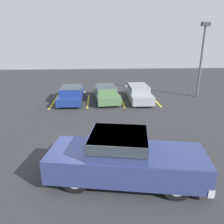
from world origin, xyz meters
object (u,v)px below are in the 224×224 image
object	(u,v)px
parked_sedan_b	(106,93)
light_post	(202,53)
wheel_stop_curb	(77,92)
parked_sedan_c	(138,92)
pickup_truck	(126,158)
parked_sedan_a	(71,94)

from	to	relation	value
parked_sedan_b	light_post	xyz separation A→B (m)	(8.19, 0.62, 3.20)
wheel_stop_curb	parked_sedan_c	bearing A→B (deg)	-27.18
pickup_truck	parked_sedan_c	size ratio (longest dim) A/B	1.24
parked_sedan_c	parked_sedan_a	bearing A→B (deg)	-90.70
parked_sedan_c	wheel_stop_curb	bearing A→B (deg)	-117.38
parked_sedan_a	wheel_stop_curb	bearing A→B (deg)	176.25
parked_sedan_a	wheel_stop_curb	xyz separation A→B (m)	(0.16, 2.75, -0.57)
wheel_stop_curb	pickup_truck	bearing A→B (deg)	-77.42
pickup_truck	wheel_stop_curb	bearing A→B (deg)	112.47
parked_sedan_b	parked_sedan_c	size ratio (longest dim) A/B	0.99
parked_sedan_c	wheel_stop_curb	distance (m)	6.16
parked_sedan_c	parked_sedan_b	bearing A→B (deg)	-92.36
pickup_truck	parked_sedan_a	bearing A→B (deg)	116.29
parked_sedan_b	parked_sedan_c	xyz separation A→B (m)	(2.73, -0.10, 0.02)
pickup_truck	parked_sedan_a	distance (m)	11.40
pickup_truck	light_post	size ratio (longest dim) A/B	0.95
parked_sedan_a	parked_sedan_c	size ratio (longest dim) A/B	0.97
parked_sedan_a	wheel_stop_curb	size ratio (longest dim) A/B	2.59
pickup_truck	parked_sedan_a	world-z (taller)	pickup_truck
pickup_truck	parked_sedan_c	world-z (taller)	pickup_truck
pickup_truck	parked_sedan_c	bearing A→B (deg)	87.46
parked_sedan_b	pickup_truck	bearing A→B (deg)	-3.44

